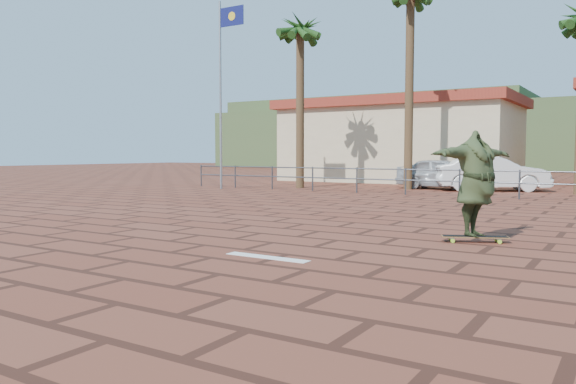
% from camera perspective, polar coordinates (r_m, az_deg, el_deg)
% --- Properties ---
extents(ground, '(120.00, 120.00, 0.00)m').
position_cam_1_polar(ground, '(9.85, -1.57, -5.17)').
color(ground, brown).
rests_on(ground, ground).
extents(paint_stripe, '(1.40, 0.22, 0.01)m').
position_cam_1_polar(paint_stripe, '(8.48, -2.13, -6.64)').
color(paint_stripe, white).
rests_on(paint_stripe, ground).
extents(guardrail, '(24.06, 0.06, 1.00)m').
position_cam_1_polar(guardrail, '(20.82, 17.04, 1.38)').
color(guardrail, '#47494F').
rests_on(guardrail, ground).
extents(flagpole, '(1.30, 0.10, 8.00)m').
position_cam_1_polar(flagpole, '(24.63, -6.65, 11.13)').
color(flagpole, gray).
rests_on(flagpole, ground).
extents(palm_far_left, '(2.40, 2.40, 8.25)m').
position_cam_1_polar(palm_far_left, '(25.69, 1.25, 15.82)').
color(palm_far_left, brown).
rests_on(palm_far_left, ground).
extents(palm_left, '(2.40, 2.40, 9.45)m').
position_cam_1_polar(palm_left, '(25.39, 12.35, 18.48)').
color(palm_left, brown).
rests_on(palm_left, ground).
extents(building_west, '(12.60, 7.60, 4.50)m').
position_cam_1_polar(building_west, '(32.18, 11.37, 5.19)').
color(building_west, beige).
rests_on(building_west, ground).
extents(hill_front, '(70.00, 18.00, 6.00)m').
position_cam_1_polar(hill_front, '(58.36, 26.86, 4.98)').
color(hill_front, '#384C28').
rests_on(hill_front, ground).
extents(hill_back, '(35.00, 14.00, 8.00)m').
position_cam_1_polar(hill_back, '(69.74, 8.96, 5.95)').
color(hill_back, '#384C28').
rests_on(hill_back, ground).
extents(longboard, '(1.14, 0.69, 0.11)m').
position_cam_1_polar(longboard, '(10.40, 18.45, -4.37)').
color(longboard, olive).
rests_on(longboard, ground).
extents(skateboarder, '(1.31, 2.35, 1.85)m').
position_cam_1_polar(skateboarder, '(10.31, 18.57, 0.83)').
color(skateboarder, '#313D21').
rests_on(skateboarder, longboard).
extents(car_silver, '(4.03, 1.73, 1.35)m').
position_cam_1_polar(car_silver, '(25.15, 15.50, 1.82)').
color(car_silver, '#AAAEB2').
rests_on(car_silver, ground).
extents(car_white, '(4.65, 3.27, 1.46)m').
position_cam_1_polar(car_white, '(24.59, 19.98, 1.80)').
color(car_white, silver).
rests_on(car_white, ground).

